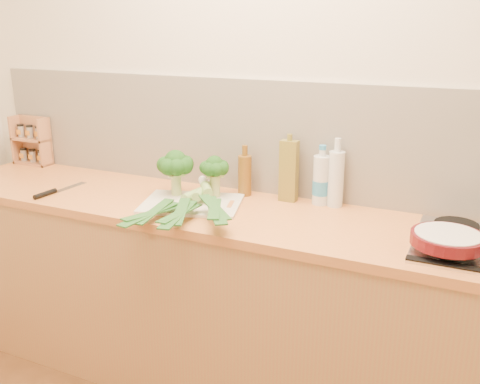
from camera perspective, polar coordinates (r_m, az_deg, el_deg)
The scene contains 15 objects.
room_shell at distance 2.53m, azimuth 3.00°, elevation 5.76°, with size 3.50×3.50×3.50m.
counter at distance 2.54m, azimuth 0.24°, elevation -11.62°, with size 3.20×0.62×0.90m.
chopping_board at distance 2.43m, azimuth -5.17°, elevation -1.23°, with size 0.44×0.32×0.01m, color beige.
broccoli_left at distance 2.50m, azimuth -6.89°, elevation 2.90°, with size 0.17×0.17×0.22m.
broccoli_right at distance 2.47m, azimuth -2.73°, elevation 2.51°, with size 0.14×0.14×0.19m.
leek_front at distance 2.40m, azimuth -6.19°, elevation -0.81°, with size 0.13×0.64×0.04m.
leek_mid at distance 2.34m, azimuth -4.88°, elevation -0.73°, with size 0.18×0.62×0.04m.
leek_back at distance 2.33m, azimuth -3.34°, elevation -0.29°, with size 0.39×0.53×0.04m.
chefs_knife at distance 2.73m, azimuth -19.46°, elevation -0.02°, with size 0.05×0.32×0.02m.
skillet at distance 2.03m, azimuth 21.35°, elevation -4.69°, with size 0.36×0.26×0.04m.
spice_rack at distance 3.34m, azimuth -21.22°, elevation 4.86°, with size 0.23×0.09×0.28m.
oil_tin at distance 2.45m, azimuth 5.23°, elevation 2.29°, with size 0.08×0.05×0.31m.
glass_bottle at distance 2.41m, azimuth 10.20°, elevation 1.49°, with size 0.07×0.07×0.31m.
amber_bottle at distance 2.54m, azimuth 0.51°, elevation 1.88°, with size 0.06×0.06×0.24m.
water_bottle at distance 2.44m, azimuth 8.64°, elevation 1.11°, with size 0.08×0.08×0.25m.
Camera 1 is at (0.92, -0.81, 1.69)m, focal length 40.00 mm.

